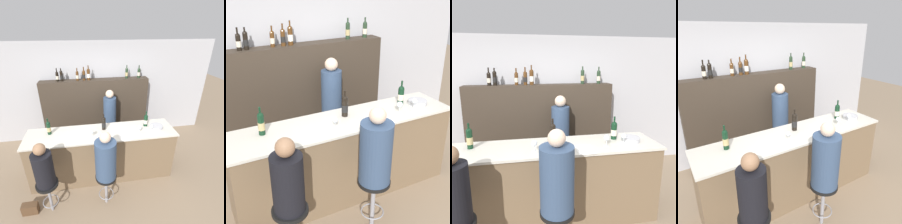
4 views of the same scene
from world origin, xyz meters
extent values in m
cube|color=#B2B2B7|center=(0.00, 1.93, 1.30)|extent=(6.40, 0.05, 2.60)
cube|color=brown|center=(0.00, 0.32, 0.52)|extent=(2.83, 0.63, 1.03)
cube|color=beige|center=(0.00, 0.32, 1.05)|extent=(2.87, 0.67, 0.03)
cube|color=#382D23|center=(0.00, 1.71, 0.86)|extent=(2.69, 0.28, 1.71)
cylinder|color=black|center=(-0.98, 0.42, 1.17)|extent=(0.07, 0.07, 0.23)
cylinder|color=tan|center=(-0.98, 0.42, 1.16)|extent=(0.07, 0.07, 0.09)
sphere|color=black|center=(-0.98, 0.42, 1.29)|extent=(0.07, 0.07, 0.07)
cylinder|color=black|center=(-0.98, 0.42, 1.34)|extent=(0.02, 0.02, 0.09)
cylinder|color=black|center=(0.05, 0.42, 1.18)|extent=(0.08, 0.08, 0.23)
cylinder|color=black|center=(0.05, 0.42, 1.16)|extent=(0.08, 0.08, 0.09)
sphere|color=black|center=(0.05, 0.42, 1.29)|extent=(0.08, 0.08, 0.08)
cylinder|color=black|center=(0.05, 0.42, 1.35)|extent=(0.02, 0.02, 0.09)
cylinder|color=black|center=(0.91, 0.42, 1.17)|extent=(0.08, 0.08, 0.21)
cylinder|color=beige|center=(0.91, 0.42, 1.16)|extent=(0.08, 0.08, 0.08)
sphere|color=black|center=(0.91, 0.42, 1.27)|extent=(0.08, 0.08, 0.08)
cylinder|color=black|center=(0.91, 0.42, 1.33)|extent=(0.02, 0.02, 0.10)
cylinder|color=black|center=(-0.88, 1.71, 1.81)|extent=(0.07, 0.07, 0.20)
cylinder|color=beige|center=(-0.88, 1.71, 1.80)|extent=(0.07, 0.07, 0.08)
sphere|color=black|center=(-0.88, 1.71, 1.91)|extent=(0.07, 0.07, 0.07)
cylinder|color=black|center=(-0.88, 1.71, 1.97)|extent=(0.02, 0.02, 0.10)
cylinder|color=black|center=(-0.79, 1.71, 1.82)|extent=(0.07, 0.07, 0.22)
cylinder|color=black|center=(-0.79, 1.71, 1.81)|extent=(0.07, 0.07, 0.09)
sphere|color=black|center=(-0.79, 1.71, 1.93)|extent=(0.07, 0.07, 0.07)
cylinder|color=black|center=(-0.79, 1.71, 1.98)|extent=(0.02, 0.02, 0.07)
cylinder|color=#4C2D14|center=(-0.42, 1.71, 1.81)|extent=(0.07, 0.07, 0.20)
cylinder|color=beige|center=(-0.42, 1.71, 1.80)|extent=(0.07, 0.07, 0.08)
sphere|color=#4C2D14|center=(-0.42, 1.71, 1.91)|extent=(0.07, 0.07, 0.07)
cylinder|color=#4C2D14|center=(-0.42, 1.71, 1.96)|extent=(0.02, 0.02, 0.09)
cylinder|color=#4C2D14|center=(-0.26, 1.71, 1.81)|extent=(0.07, 0.07, 0.21)
cylinder|color=black|center=(-0.26, 1.71, 1.80)|extent=(0.07, 0.07, 0.08)
sphere|color=#4C2D14|center=(-0.26, 1.71, 1.92)|extent=(0.07, 0.07, 0.07)
cylinder|color=#4C2D14|center=(-0.26, 1.71, 1.98)|extent=(0.02, 0.02, 0.09)
cylinder|color=#4C2D14|center=(-0.15, 1.71, 1.83)|extent=(0.08, 0.08, 0.24)
cylinder|color=white|center=(-0.15, 1.71, 1.82)|extent=(0.08, 0.08, 0.09)
sphere|color=#4C2D14|center=(-0.15, 1.71, 1.95)|extent=(0.08, 0.08, 0.08)
cylinder|color=#4C2D14|center=(-0.15, 1.71, 2.01)|extent=(0.02, 0.02, 0.10)
cylinder|color=#233823|center=(0.80, 1.71, 1.83)|extent=(0.07, 0.07, 0.23)
cylinder|color=tan|center=(0.80, 1.71, 1.82)|extent=(0.07, 0.07, 0.09)
sphere|color=#233823|center=(0.80, 1.71, 1.94)|extent=(0.07, 0.07, 0.07)
cylinder|color=#233823|center=(0.80, 1.71, 2.00)|extent=(0.02, 0.02, 0.08)
cylinder|color=#233823|center=(1.12, 1.71, 1.82)|extent=(0.07, 0.07, 0.22)
cylinder|color=beige|center=(1.12, 1.71, 1.81)|extent=(0.07, 0.07, 0.09)
sphere|color=#233823|center=(1.12, 1.71, 1.93)|extent=(0.07, 0.07, 0.07)
cylinder|color=#233823|center=(1.12, 1.71, 1.98)|extent=(0.02, 0.02, 0.08)
cylinder|color=silver|center=(-0.20, 0.19, 1.06)|extent=(0.07, 0.07, 0.00)
cylinder|color=silver|center=(-0.20, 0.19, 1.10)|extent=(0.01, 0.01, 0.07)
sphere|color=silver|center=(-0.20, 0.19, 1.16)|extent=(0.07, 0.07, 0.07)
cylinder|color=silver|center=(0.71, 0.19, 1.06)|extent=(0.06, 0.06, 0.00)
cylinder|color=silver|center=(0.71, 0.19, 1.10)|extent=(0.01, 0.01, 0.07)
sphere|color=silver|center=(0.71, 0.19, 1.17)|extent=(0.08, 0.08, 0.08)
cylinder|color=silver|center=(0.95, 0.19, 1.06)|extent=(0.07, 0.07, 0.00)
cylinder|color=silver|center=(0.95, 0.19, 1.11)|extent=(0.01, 0.01, 0.08)
sphere|color=silver|center=(0.95, 0.19, 1.18)|extent=(0.07, 0.07, 0.07)
cylinder|color=#B7B7BC|center=(1.10, 0.30, 1.09)|extent=(0.25, 0.25, 0.06)
cube|color=white|center=(0.41, 0.12, 1.06)|extent=(0.21, 0.30, 0.00)
cylinder|color=black|center=(-0.97, -0.38, 0.62)|extent=(0.36, 0.36, 0.04)
cylinder|color=black|center=(-0.97, -0.38, 0.94)|extent=(0.30, 0.30, 0.58)
cylinder|color=black|center=(-0.02, -0.38, 0.62)|extent=(0.36, 0.36, 0.04)
cylinder|color=#334766|center=(-0.02, -0.38, 0.99)|extent=(0.34, 0.34, 0.68)
sphere|color=beige|center=(-0.02, -0.38, 1.41)|extent=(0.17, 0.17, 0.17)
cylinder|color=#334766|center=(0.31, 1.30, 0.68)|extent=(0.31, 0.31, 1.37)
sphere|color=beige|center=(0.31, 1.30, 1.46)|extent=(0.19, 0.19, 0.19)
camera|label=1|loc=(-0.27, -2.52, 2.90)|focal=28.00mm
camera|label=2|loc=(-1.63, -2.64, 2.71)|focal=50.00mm
camera|label=3|loc=(-0.31, -2.29, 2.11)|focal=35.00mm
camera|label=4|loc=(-1.58, -2.06, 2.50)|focal=35.00mm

